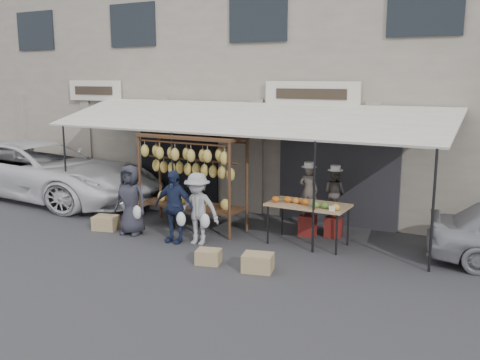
# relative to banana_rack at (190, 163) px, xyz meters

# --- Properties ---
(ground_plane) EXTENTS (90.00, 90.00, 0.00)m
(ground_plane) POSITION_rel_banana_rack_xyz_m (0.67, -1.40, -1.57)
(ground_plane) COLOR #2D2D30
(shophouse) EXTENTS (24.00, 6.15, 7.30)m
(shophouse) POSITION_rel_banana_rack_xyz_m (0.67, 5.10, 2.08)
(shophouse) COLOR #A59886
(shophouse) RESTS_ON ground_plane
(awning) EXTENTS (10.00, 2.35, 2.92)m
(awning) POSITION_rel_banana_rack_xyz_m (0.68, 0.88, 1.00)
(awning) COLOR silver
(awning) RESTS_ON ground_plane
(banana_rack) EXTENTS (2.60, 0.90, 2.24)m
(banana_rack) POSITION_rel_banana_rack_xyz_m (0.00, 0.00, 0.00)
(banana_rack) COLOR #4C2B18
(banana_rack) RESTS_ON ground_plane
(produce_table) EXTENTS (1.70, 0.90, 1.04)m
(produce_table) POSITION_rel_banana_rack_xyz_m (2.89, 0.14, -0.70)
(produce_table) COLOR tan
(produce_table) RESTS_ON ground_plane
(vendor_left) EXTENTS (0.47, 0.36, 1.14)m
(vendor_left) POSITION_rel_banana_rack_xyz_m (2.63, 0.80, -0.52)
(vendor_left) COLOR #504840
(vendor_left) RESTS_ON stool_left
(vendor_right) EXTENTS (0.63, 0.55, 1.09)m
(vendor_right) POSITION_rel_banana_rack_xyz_m (3.17, 1.01, -0.56)
(vendor_right) COLOR #413C37
(vendor_right) RESTS_ON stool_right
(customer_left) EXTENTS (0.85, 0.62, 1.60)m
(customer_left) POSITION_rel_banana_rack_xyz_m (-0.95, -1.04, -0.77)
(customer_left) COLOR #2A2A34
(customer_left) RESTS_ON ground_plane
(customer_mid) EXTENTS (0.95, 0.45, 1.59)m
(customer_mid) POSITION_rel_banana_rack_xyz_m (0.26, -1.04, -0.78)
(customer_mid) COLOR #202A4B
(customer_mid) RESTS_ON ground_plane
(customer_right) EXTENTS (1.07, 0.70, 1.56)m
(customer_right) POSITION_rel_banana_rack_xyz_m (0.79, -0.92, -0.79)
(customer_right) COLOR #979798
(customer_right) RESTS_ON ground_plane
(stool_left) EXTENTS (0.37, 0.37, 0.48)m
(stool_left) POSITION_rel_banana_rack_xyz_m (2.63, 0.80, -1.33)
(stool_left) COLOR maroon
(stool_left) RESTS_ON ground_plane
(stool_right) EXTENTS (0.42, 0.42, 0.47)m
(stool_right) POSITION_rel_banana_rack_xyz_m (3.17, 1.01, -1.34)
(stool_right) COLOR maroon
(stool_right) RESTS_ON ground_plane
(crate_near_a) EXTENTS (0.54, 0.47, 0.28)m
(crate_near_a) POSITION_rel_banana_rack_xyz_m (1.67, -1.87, -1.43)
(crate_near_a) COLOR tan
(crate_near_a) RESTS_ON ground_plane
(crate_near_b) EXTENTS (0.64, 0.55, 0.33)m
(crate_near_b) POSITION_rel_banana_rack_xyz_m (2.69, -1.77, -1.41)
(crate_near_b) COLOR tan
(crate_near_b) RESTS_ON ground_plane
(crate_far) EXTENTS (0.64, 0.55, 0.33)m
(crate_far) POSITION_rel_banana_rack_xyz_m (-1.72, -1.06, -1.41)
(crate_far) COLOR tan
(crate_far) RESTS_ON ground_plane
(van) EXTENTS (5.95, 2.96, 2.43)m
(van) POSITION_rel_banana_rack_xyz_m (-6.03, 0.71, -0.35)
(van) COLOR white
(van) RESTS_ON ground_plane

